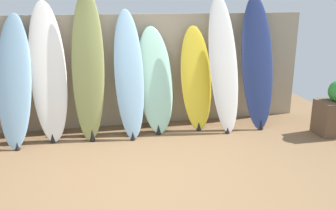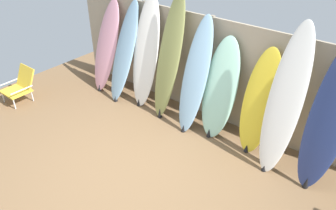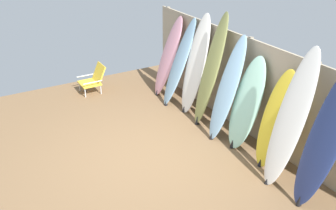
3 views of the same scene
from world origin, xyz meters
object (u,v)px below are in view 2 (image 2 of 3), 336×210
Objects in this scene: surfboard_seafoam_5 at (220,89)px; surfboard_white_7 at (285,101)px; surfboard_yellow_6 at (259,103)px; surfboard_olive_3 at (169,58)px; surfboard_pink_0 at (106,47)px; beach_chair at (20,85)px; surfboard_navy_8 at (331,116)px; surfboard_white_2 at (146,53)px; surfboard_skyblue_4 at (195,77)px; surfboard_skyblue_1 at (124,53)px.

surfboard_seafoam_5 is 0.78× the size of surfboard_white_7.
surfboard_yellow_6 is at bearing 1.43° from surfboard_seafoam_5.
surfboard_seafoam_5 is (1.01, 0.04, -0.27)m from surfboard_olive_3.
surfboard_pink_0 is 0.81× the size of surfboard_olive_3.
surfboard_seafoam_5 is at bearing 43.81° from beach_chair.
surfboard_navy_8 is (0.99, -0.09, 0.23)m from surfboard_yellow_6.
surfboard_white_2 is at bearing 2.57° from surfboard_pink_0.
surfboard_white_2 is at bearing 174.82° from surfboard_skyblue_4.
surfboard_white_7 is 0.59m from surfboard_navy_8.
surfboard_skyblue_4 reaches higher than surfboard_seafoam_5.
surfboard_olive_3 is 1.04m from surfboard_seafoam_5.
beach_chair is at bearing -156.90° from surfboard_seafoam_5.
surfboard_white_7 reaches higher than surfboard_yellow_6.
surfboard_navy_8 is 3.27× the size of beach_chair.
surfboard_yellow_6 is (1.08, 0.12, -0.14)m from surfboard_skyblue_4.
surfboard_skyblue_1 is 3.11m from surfboard_white_7.
surfboard_skyblue_4 is 1.10m from surfboard_yellow_6.
surfboard_pink_0 is at bearing 179.54° from surfboard_navy_8.
surfboard_skyblue_4 is at bearing -173.86° from surfboard_yellow_6.
surfboard_yellow_6 is 0.77× the size of surfboard_white_7.
surfboard_white_2 reaches higher than surfboard_pink_0.
surfboard_white_7 reaches higher than surfboard_pink_0.
surfboard_navy_8 reaches higher than surfboard_white_2.
surfboard_pink_0 is at bearing 174.53° from surfboard_skyblue_1.
surfboard_navy_8 is (2.07, 0.03, 0.10)m from surfboard_skyblue_4.
surfboard_pink_0 is 3.27m from surfboard_yellow_6.
surfboard_seafoam_5 reaches higher than beach_chair.
surfboard_skyblue_1 reaches higher than surfboard_yellow_6.
surfboard_olive_3 is at bearing -177.72° from surfboard_seafoam_5.
surfboard_skyblue_1 is at bearing -167.78° from surfboard_white_2.
surfboard_olive_3 reaches higher than surfboard_navy_8.
surfboard_skyblue_4 is 1.49m from surfboard_white_7.
beach_chair is (-5.17, -1.43, -0.71)m from surfboard_navy_8.
surfboard_pink_0 reaches higher than surfboard_seafoam_5.
surfboard_navy_8 is (2.66, -0.03, -0.04)m from surfboard_olive_3.
surfboard_navy_8 reaches higher than surfboard_yellow_6.
surfboard_pink_0 is 0.88× the size of surfboard_white_2.
surfboard_skyblue_1 is 0.48m from surfboard_white_2.
surfboard_white_2 is 0.97× the size of surfboard_navy_8.
surfboard_olive_3 is 1.04× the size of surfboard_white_7.
surfboard_pink_0 is 0.93× the size of surfboard_skyblue_4.
surfboard_white_7 is 1.00× the size of surfboard_navy_8.
surfboard_olive_3 is at bearing 174.26° from surfboard_skyblue_4.
surfboard_skyblue_1 is 0.89× the size of surfboard_navy_8.
surfboard_white_7 is at bearing -1.16° from surfboard_pink_0.
surfboard_skyblue_4 reaches higher than surfboard_pink_0.
surfboard_yellow_6 is (2.25, 0.01, -0.20)m from surfboard_white_2.
surfboard_olive_3 is 1.04× the size of surfboard_navy_8.
surfboard_seafoam_5 is at bearing 173.87° from surfboard_white_7.
surfboard_olive_3 is at bearing 179.27° from surfboard_navy_8.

